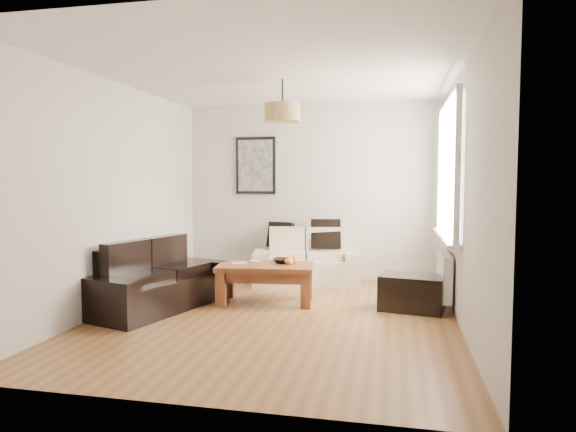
% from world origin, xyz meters
% --- Properties ---
extents(floor, '(4.50, 4.50, 0.00)m').
position_xyz_m(floor, '(0.00, 0.00, 0.00)').
color(floor, brown).
rests_on(floor, ground).
extents(ceiling, '(3.80, 4.50, 0.00)m').
position_xyz_m(ceiling, '(0.00, 0.00, 2.60)').
color(ceiling, white).
rests_on(ceiling, floor).
extents(wall_back, '(3.80, 0.04, 2.60)m').
position_xyz_m(wall_back, '(0.00, 2.25, 1.30)').
color(wall_back, silver).
rests_on(wall_back, floor).
extents(wall_front, '(3.80, 0.04, 2.60)m').
position_xyz_m(wall_front, '(0.00, -2.25, 1.30)').
color(wall_front, silver).
rests_on(wall_front, floor).
extents(wall_left, '(0.04, 4.50, 2.60)m').
position_xyz_m(wall_left, '(-1.90, 0.00, 1.30)').
color(wall_left, silver).
rests_on(wall_left, floor).
extents(wall_right, '(0.04, 4.50, 2.60)m').
position_xyz_m(wall_right, '(1.90, 0.00, 1.30)').
color(wall_right, silver).
rests_on(wall_right, floor).
extents(window_bay, '(0.14, 1.90, 1.60)m').
position_xyz_m(window_bay, '(1.86, 0.80, 1.60)').
color(window_bay, white).
rests_on(window_bay, wall_right).
extents(radiator, '(0.10, 0.90, 0.52)m').
position_xyz_m(radiator, '(1.82, 0.80, 0.38)').
color(radiator, white).
rests_on(radiator, wall_right).
extents(poster, '(0.62, 0.04, 0.87)m').
position_xyz_m(poster, '(-0.85, 2.22, 1.70)').
color(poster, black).
rests_on(poster, wall_back).
extents(pendant_shade, '(0.40, 0.40, 0.20)m').
position_xyz_m(pendant_shade, '(0.00, 0.30, 2.23)').
color(pendant_shade, tan).
rests_on(pendant_shade, ceiling).
extents(loveseat_cream, '(1.62, 1.10, 0.74)m').
position_xyz_m(loveseat_cream, '(0.01, 1.78, 0.37)').
color(loveseat_cream, beige).
rests_on(loveseat_cream, floor).
extents(sofa_leather, '(1.25, 1.83, 0.72)m').
position_xyz_m(sofa_leather, '(-1.43, 0.03, 0.36)').
color(sofa_leather, black).
rests_on(sofa_leather, floor).
extents(coffee_table, '(1.20, 0.75, 0.46)m').
position_xyz_m(coffee_table, '(-0.27, 0.55, 0.23)').
color(coffee_table, brown).
rests_on(coffee_table, floor).
extents(ottoman, '(0.77, 0.57, 0.40)m').
position_xyz_m(ottoman, '(1.45, 0.55, 0.20)').
color(ottoman, black).
rests_on(ottoman, floor).
extents(cushion_left, '(0.39, 0.20, 0.37)m').
position_xyz_m(cushion_left, '(-0.40, 1.96, 0.67)').
color(cushion_left, black).
rests_on(cushion_left, loveseat_cream).
extents(cushion_right, '(0.44, 0.21, 0.43)m').
position_xyz_m(cushion_right, '(0.27, 1.96, 0.69)').
color(cushion_right, black).
rests_on(cushion_right, loveseat_cream).
extents(fruit_bowl, '(0.24, 0.24, 0.06)m').
position_xyz_m(fruit_bowl, '(-0.09, 0.69, 0.49)').
color(fruit_bowl, black).
rests_on(fruit_bowl, coffee_table).
extents(orange_a, '(0.09, 0.09, 0.09)m').
position_xyz_m(orange_a, '(0.02, 0.59, 0.50)').
color(orange_a, orange).
rests_on(orange_a, fruit_bowl).
extents(orange_b, '(0.10, 0.10, 0.10)m').
position_xyz_m(orange_b, '(0.06, 0.67, 0.50)').
color(orange_b, '#EB5B13').
rests_on(orange_b, fruit_bowl).
extents(orange_c, '(0.09, 0.09, 0.07)m').
position_xyz_m(orange_c, '(-0.01, 0.61, 0.50)').
color(orange_c, '#E25913').
rests_on(orange_c, fruit_bowl).
extents(papers, '(0.20, 0.15, 0.01)m').
position_xyz_m(papers, '(-0.60, 0.58, 0.47)').
color(papers, silver).
rests_on(papers, coffee_table).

